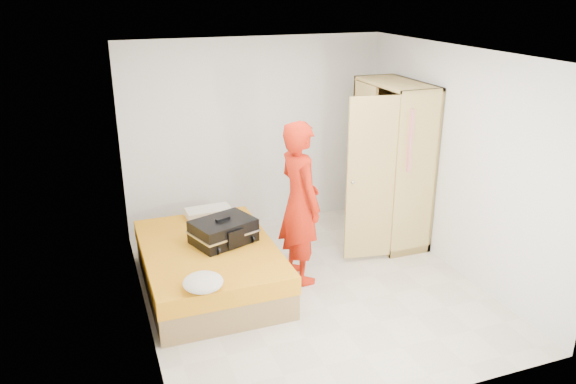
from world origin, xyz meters
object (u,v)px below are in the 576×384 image
object	(u,v)px
person	(300,203)
round_cushion	(203,282)
suitcase	(223,231)
bed	(210,266)
wardrobe	(390,168)

from	to	relation	value
person	round_cushion	size ratio (longest dim) A/B	4.84
suitcase	person	bearing A→B (deg)	-33.21
person	suitcase	xyz separation A→B (m)	(-0.84, 0.20, -0.31)
round_cushion	suitcase	bearing A→B (deg)	65.24
bed	person	distance (m)	1.24
wardrobe	bed	bearing A→B (deg)	-170.03
wardrobe	suitcase	distance (m)	2.37
wardrobe	suitcase	bearing A→B (deg)	-170.44
wardrobe	person	world-z (taller)	wardrobe
wardrobe	person	size ratio (longest dim) A/B	1.12
wardrobe	round_cushion	world-z (taller)	wardrobe
bed	suitcase	world-z (taller)	suitcase
person	round_cushion	distance (m)	1.52
bed	person	world-z (taller)	person
person	wardrobe	bearing A→B (deg)	-75.26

